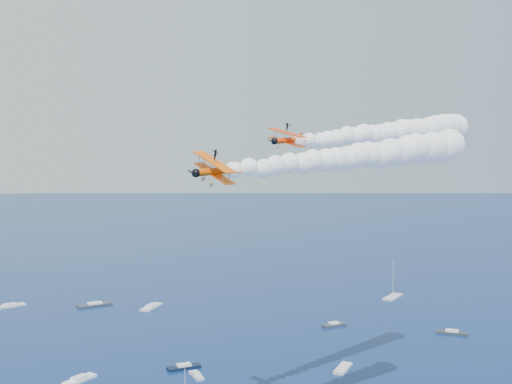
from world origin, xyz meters
name	(u,v)px	position (x,y,z in m)	size (l,w,h in m)	color
biplane_lead	(288,140)	(8.80, 37.86, 57.55)	(7.30, 8.19, 4.93)	#FF3A05
biplane_trail	(216,171)	(-9.43, 20.85, 52.55)	(7.50, 8.42, 5.07)	#F45705
smoke_trail_lead	(388,133)	(35.85, 48.32, 59.75)	(54.61, 24.86, 10.51)	white
smoke_trail_trail	(358,156)	(18.19, 29.65, 54.75)	(55.65, 21.90, 10.51)	white
spectator_boats	(136,353)	(-6.72, 107.37, 0.35)	(218.15, 183.85, 0.70)	silver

